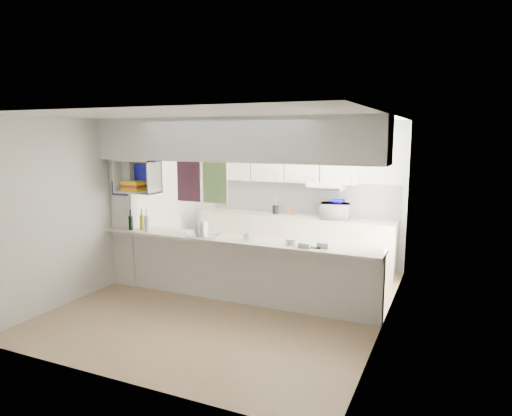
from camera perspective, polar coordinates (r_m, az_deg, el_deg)
The scene contains 16 objects.
floor at distance 6.73m, azimuth -2.83°, elevation -11.46°, with size 4.80×4.80×0.00m, color tan.
ceiling at distance 6.30m, azimuth -3.02°, elevation 11.26°, with size 4.80×4.80×0.00m, color white.
wall_back at distance 8.57m, azimuth 4.34°, elevation 1.95°, with size 4.20×4.20×0.00m, color silver.
wall_left at distance 7.56m, azimuth -17.27°, elevation 0.62°, with size 4.80×4.80×0.00m, color silver.
wall_right at distance 5.76m, azimuth 16.05°, elevation -1.86°, with size 4.80×4.80×0.00m, color silver.
servery_partition at distance 6.42m, azimuth -4.33°, elevation 2.80°, with size 4.20×0.50×2.60m.
cubby_shelf at distance 7.13m, azimuth -14.52°, elevation 3.57°, with size 0.65×0.35×0.50m.
kitchen_run at distance 8.35m, azimuth 4.73°, elevation -1.54°, with size 3.60×0.63×2.24m.
microwave at distance 8.03m, azimuth 9.84°, elevation -0.38°, with size 0.50×0.34×0.28m, color white.
bowl at distance 8.01m, azimuth 10.14°, elevation 0.81°, with size 0.26×0.26×0.06m, color #0D0E98.
dish_rack at distance 6.63m, azimuth -6.53°, elevation -2.71°, with size 0.49×0.41×0.23m.
cup at distance 6.31m, azimuth -1.08°, elevation -3.55°, with size 0.11×0.11×0.09m, color white.
wine_bottles at distance 7.18m, azimuth -14.29°, elevation -1.75°, with size 0.37×0.15×0.34m.
plastic_tubs at distance 6.03m, azimuth 6.03°, elevation -4.44°, with size 0.59×0.23×0.08m.
utensil_jar at distance 8.46m, azimuth 2.44°, elevation -0.20°, with size 0.11×0.11×0.16m, color black.
knife_block at distance 8.39m, azimuth 4.28°, elevation -0.20°, with size 0.09×0.07×0.18m, color brown.
Camera 1 is at (2.85, -5.62, 2.36)m, focal length 32.00 mm.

